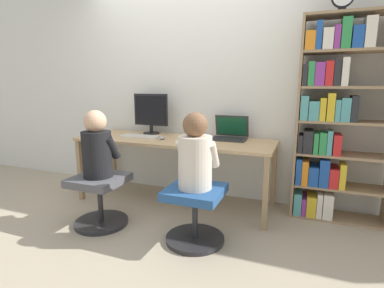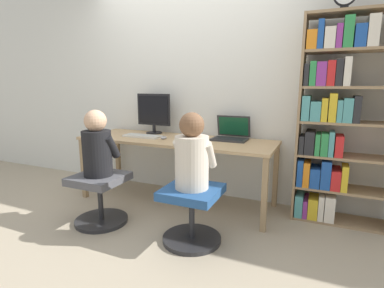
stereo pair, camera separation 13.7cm
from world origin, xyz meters
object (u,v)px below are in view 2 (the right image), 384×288
keyboard (142,136)px  person_at_monitor (97,146)px  laptop (231,135)px  office_chair_right (192,210)px  bookshelf (334,122)px  office_chair_left (100,195)px  desktop_monitor (154,113)px  person_at_laptop (192,155)px

keyboard → person_at_monitor: size_ratio=0.71×
laptop → keyboard: bearing=-165.0°
laptop → office_chair_right: (-0.05, -0.93, -0.50)m
office_chair_right → bookshelf: bearing=41.0°
office_chair_right → person_at_monitor: bearing=-178.3°
bookshelf → keyboard: bearing=-173.3°
office_chair_left → person_at_monitor: bearing=90.0°
desktop_monitor → bookshelf: 1.98m
office_chair_right → person_at_monitor: 1.06m
laptop → desktop_monitor: bearing=178.5°
keyboard → person_at_monitor: person_at_monitor is taller
laptop → person_at_monitor: (-0.99, -0.96, -0.03)m
bookshelf → person_at_laptop: bearing=-139.2°
laptop → bookshelf: (1.00, -0.03, 0.19)m
office_chair_left → office_chair_right: 0.95m
desktop_monitor → laptop: desktop_monitor is taller
desktop_monitor → keyboard: 0.37m
desktop_monitor → laptop: size_ratio=1.28×
keyboard → office_chair_right: bearing=-36.5°
office_chair_left → person_at_laptop: bearing=2.2°
desktop_monitor → person_at_monitor: desktop_monitor is taller
laptop → office_chair_right: bearing=-92.8°
office_chair_left → desktop_monitor: bearing=89.1°
desktop_monitor → office_chair_left: bearing=-90.9°
laptop → office_chair_left: bearing=-135.8°
office_chair_right → person_at_laptop: 0.48m
person_at_laptop → bookshelf: size_ratio=0.32×
desktop_monitor → laptop: (0.98, -0.03, -0.20)m
office_chair_left → person_at_laptop: size_ratio=0.80×
keyboard → office_chair_right: 1.23m
office_chair_right → person_at_laptop: bearing=90.0°
keyboard → bookshelf: (1.96, 0.23, 0.23)m
office_chair_left → person_at_monitor: size_ratio=0.82×
desktop_monitor → office_chair_right: size_ratio=0.95×
keyboard → person_at_laptop: size_ratio=0.70×
laptop → bookshelf: 1.02m
desktop_monitor → person_at_monitor: bearing=-90.9°
laptop → keyboard: size_ratio=0.85×
office_chair_left → bookshelf: 2.31m
laptop → bookshelf: bookshelf is taller
keyboard → office_chair_left: 0.85m
keyboard → desktop_monitor: bearing=93.0°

